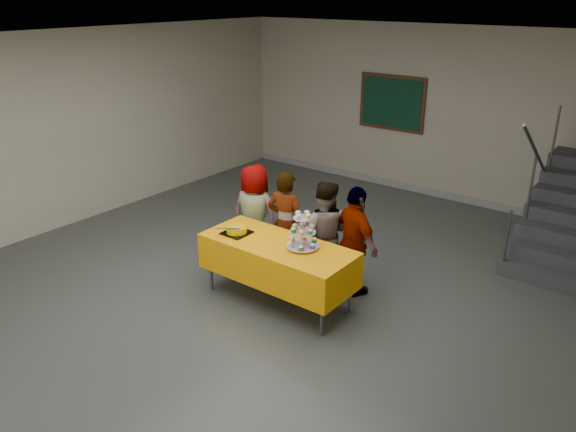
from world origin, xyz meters
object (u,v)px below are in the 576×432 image
object	(u,v)px
bake_table	(278,260)
cupcake_stand	(303,234)
schoolchild_c	(324,234)
schoolchild_d	(355,242)
bear_cake	(237,229)
schoolchild_a	(255,215)
schoolchild_b	(286,224)
noticeboard	(392,103)

from	to	relation	value
bake_table	cupcake_stand	xyz separation A→B (m)	(0.31, 0.08, 0.39)
schoolchild_c	schoolchild_d	size ratio (longest dim) A/B	0.99
bear_cake	schoolchild_a	size ratio (longest dim) A/B	0.26
bake_table	schoolchild_b	distance (m)	0.76
schoolchild_c	noticeboard	bearing A→B (deg)	-97.72
schoolchild_b	schoolchild_d	xyz separation A→B (m)	(0.99, 0.08, -0.01)
schoolchild_a	schoolchild_d	world-z (taller)	schoolchild_a
bake_table	bear_cake	size ratio (longest dim) A/B	5.25
cupcake_stand	schoolchild_a	size ratio (longest dim) A/B	0.32
schoolchild_b	schoolchild_c	bearing A→B (deg)	174.47
schoolchild_c	schoolchild_d	distance (m)	0.45
cupcake_stand	schoolchild_b	distance (m)	0.92
bear_cake	schoolchild_d	world-z (taller)	schoolchild_d
cupcake_stand	noticeboard	size ratio (longest dim) A/B	0.34
bear_cake	schoolchild_b	size ratio (longest dim) A/B	0.25
noticeboard	schoolchild_c	bearing A→B (deg)	-72.98
bake_table	schoolchild_d	world-z (taller)	schoolchild_d
schoolchild_a	noticeboard	size ratio (longest dim) A/B	1.08
bear_cake	noticeboard	xyz separation A→B (m)	(-0.47, 4.74, 0.77)
schoolchild_b	schoolchild_d	size ratio (longest dim) A/B	1.02
bake_table	bear_cake	world-z (taller)	bear_cake
bake_table	schoolchild_c	world-z (taller)	schoolchild_c
bear_cake	schoolchild_c	size ratio (longest dim) A/B	0.26
bake_table	schoolchild_a	world-z (taller)	schoolchild_a
schoolchild_b	schoolchild_c	distance (m)	0.55
cupcake_stand	schoolchild_a	world-z (taller)	schoolchild_a
schoolchild_a	schoolchild_d	xyz separation A→B (m)	(1.52, 0.09, -0.00)
cupcake_stand	bear_cake	distance (m)	0.90
bake_table	noticeboard	distance (m)	4.88
noticeboard	cupcake_stand	bearing A→B (deg)	-73.63
bake_table	cupcake_stand	bearing A→B (deg)	13.97
schoolchild_b	bear_cake	bearing A→B (deg)	62.77
schoolchild_a	schoolchild_d	size ratio (longest dim) A/B	1.01
bake_table	cupcake_stand	world-z (taller)	cupcake_stand
bear_cake	cupcake_stand	bearing A→B (deg)	10.29
schoolchild_b	schoolchild_d	bearing A→B (deg)	172.34
schoolchild_d	bake_table	bearing A→B (deg)	72.52
schoolchild_d	noticeboard	world-z (taller)	noticeboard
bake_table	noticeboard	world-z (taller)	noticeboard
bear_cake	schoolchild_c	distance (m)	1.09
bear_cake	schoolchild_c	xyz separation A→B (m)	(0.74, 0.79, -0.14)
cupcake_stand	schoolchild_d	xyz separation A→B (m)	(0.31, 0.65, -0.25)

